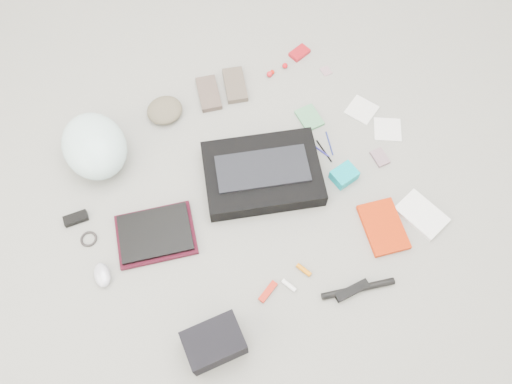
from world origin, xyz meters
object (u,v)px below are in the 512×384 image
bike_helmet (94,146)px  messenger_bag (262,174)px  laptop (155,233)px  book_red (383,227)px  camera_bag (214,343)px  accordion_wallet (344,175)px

bike_helmet → messenger_bag: bearing=-37.1°
laptop → book_red: 0.98m
laptop → camera_bag: (-0.00, -0.53, 0.04)m
laptop → bike_helmet: bearing=113.8°
camera_bag → laptop: bearing=96.9°
camera_bag → accordion_wallet: bearing=29.4°
bike_helmet → accordion_wallet: 1.12m
messenger_bag → book_red: messenger_bag is taller
messenger_bag → accordion_wallet: size_ratio=4.76×
bike_helmet → camera_bag: size_ratio=1.60×
bike_helmet → camera_bag: (0.05, -1.01, -0.03)m
camera_bag → book_red: 0.86m
messenger_bag → book_red: bearing=-34.2°
messenger_bag → book_red: 0.57m
laptop → messenger_bag: bearing=18.3°
camera_bag → book_red: bearing=11.3°
messenger_bag → accordion_wallet: messenger_bag is taller
messenger_bag → camera_bag: bearing=-113.2°
messenger_bag → book_red: (0.32, -0.48, -0.03)m
book_red → laptop: bearing=167.4°
laptop → camera_bag: camera_bag is taller
book_red → accordion_wallet: (-0.00, 0.29, 0.01)m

